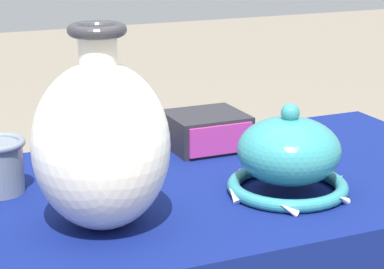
{
  "coord_description": "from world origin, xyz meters",
  "views": [
    {
      "loc": [
        -0.43,
        -1.12,
        1.24
      ],
      "look_at": [
        0.03,
        -0.08,
        0.9
      ],
      "focal_mm": 70.0,
      "sensor_mm": 36.0,
      "label": 1
    }
  ],
  "objects_px": {
    "vase_dome_bell": "(289,158)",
    "bowl_shallow_rose": "(92,154)",
    "mosaic_tile_box": "(206,131)",
    "vase_tall_bulbous": "(101,143)"
  },
  "relations": [
    {
      "from": "bowl_shallow_rose",
      "to": "mosaic_tile_box",
      "type": "bearing_deg",
      "value": 6.6
    },
    {
      "from": "vase_tall_bulbous",
      "to": "bowl_shallow_rose",
      "type": "distance_m",
      "value": 0.29
    },
    {
      "from": "vase_tall_bulbous",
      "to": "bowl_shallow_rose",
      "type": "relative_size",
      "value": 2.06
    },
    {
      "from": "vase_tall_bulbous",
      "to": "mosaic_tile_box",
      "type": "bearing_deg",
      "value": 43.8
    },
    {
      "from": "vase_dome_bell",
      "to": "mosaic_tile_box",
      "type": "distance_m",
      "value": 0.28
    },
    {
      "from": "vase_dome_bell",
      "to": "mosaic_tile_box",
      "type": "relative_size",
      "value": 1.44
    },
    {
      "from": "vase_tall_bulbous",
      "to": "vase_dome_bell",
      "type": "height_order",
      "value": "vase_tall_bulbous"
    },
    {
      "from": "mosaic_tile_box",
      "to": "vase_dome_bell",
      "type": "bearing_deg",
      "value": -85.78
    },
    {
      "from": "vase_tall_bulbous",
      "to": "vase_dome_bell",
      "type": "relative_size",
      "value": 1.41
    },
    {
      "from": "vase_dome_bell",
      "to": "bowl_shallow_rose",
      "type": "relative_size",
      "value": 1.46
    }
  ]
}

